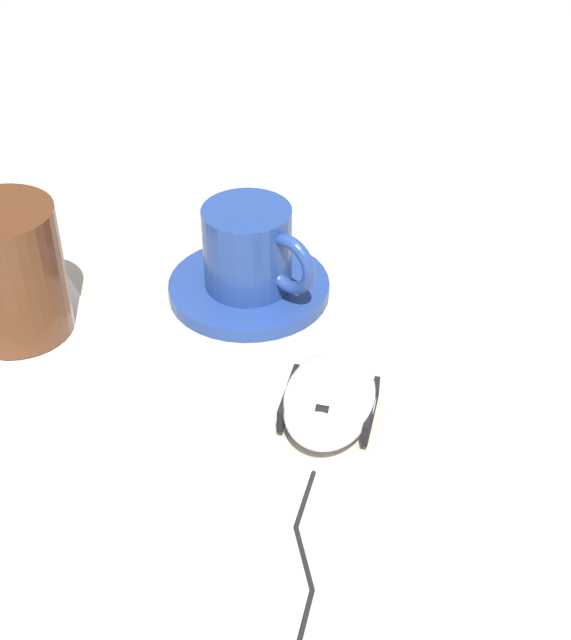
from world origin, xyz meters
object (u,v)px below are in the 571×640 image
Objects in this scene: coffee_cup at (250,248)px; saucer at (249,288)px; drinking_glass at (9,272)px; computer_mouse at (330,399)px.

saucer is at bearing 11.34° from coffee_cup.
drinking_glass is (0.02, 0.19, 0.05)m from saucer.
saucer is at bearing 1.14° from computer_mouse.
saucer is 1.27× the size of drinking_glass.
coffee_cup is 0.16m from computer_mouse.
computer_mouse is at bearing -133.93° from drinking_glass.
drinking_glass is at bearing 46.07° from computer_mouse.
computer_mouse is (-0.16, -0.00, -0.03)m from coffee_cup.
drinking_glass is at bearing 83.83° from coffee_cup.
computer_mouse is (-0.16, -0.00, 0.01)m from saucer.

